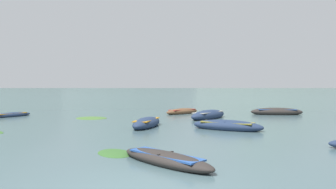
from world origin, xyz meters
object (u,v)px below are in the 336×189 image
rowboat_1 (227,126)px  rowboat_6 (182,112)px  rowboat_5 (12,115)px  rowboat_4 (165,159)px  rowboat_7 (147,123)px  rowboat_2 (277,112)px  rowboat_0 (208,115)px

rowboat_1 → rowboat_6: (-1.48, 10.46, -0.03)m
rowboat_5 → rowboat_4: bearing=-53.5°
rowboat_7 → rowboat_6: bearing=71.8°
rowboat_2 → rowboat_7: rowboat_2 is taller
rowboat_5 → rowboat_2: bearing=2.3°
rowboat_1 → rowboat_4: size_ratio=1.20×
rowboat_1 → rowboat_5: (-15.32, 8.25, -0.07)m
rowboat_1 → rowboat_7: (-4.46, 1.44, 0.01)m
rowboat_7 → rowboat_1: bearing=-17.9°
rowboat_4 → rowboat_6: bearing=82.9°
rowboat_5 → rowboat_6: rowboat_6 is taller
rowboat_5 → rowboat_7: 12.82m
rowboat_5 → rowboat_7: bearing=-32.1°
rowboat_1 → rowboat_6: size_ratio=1.14×
rowboat_7 → rowboat_0: bearing=46.0°
rowboat_0 → rowboat_6: bearing=109.7°
rowboat_1 → rowboat_2: rowboat_2 is taller
rowboat_0 → rowboat_1: (-0.07, -6.13, -0.04)m
rowboat_5 → rowboat_7: rowboat_7 is taller
rowboat_0 → rowboat_4: bearing=-105.6°
rowboat_0 → rowboat_2: 7.09m
rowboat_5 → rowboat_6: bearing=9.1°
rowboat_4 → rowboat_7: bearing=94.8°
rowboat_0 → rowboat_5: rowboat_0 is taller
rowboat_0 → rowboat_7: 6.51m
rowboat_4 → rowboat_5: size_ratio=1.03×
rowboat_6 → rowboat_5: bearing=-170.9°
rowboat_2 → rowboat_4: 19.45m
rowboat_0 → rowboat_5: size_ratio=1.30×
rowboat_1 → rowboat_7: rowboat_7 is taller
rowboat_6 → rowboat_1: bearing=-81.9°
rowboat_7 → rowboat_4: bearing=-85.2°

